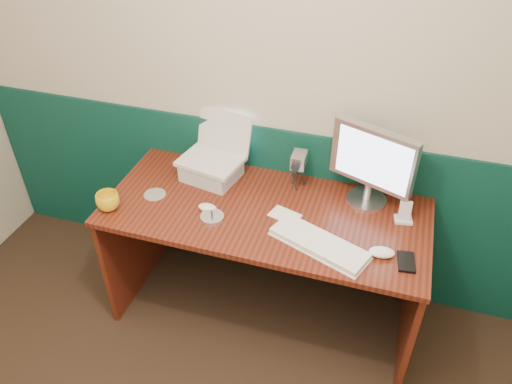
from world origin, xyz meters
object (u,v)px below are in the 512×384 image
(keyboard, at_px, (319,244))
(mug, at_px, (108,201))
(laptop, at_px, (210,141))
(monitor, at_px, (372,166))
(camcorder, at_px, (298,171))
(desk, at_px, (264,264))

(keyboard, relative_size, mug, 3.96)
(laptop, xyz_separation_m, keyboard, (0.66, -0.36, -0.21))
(monitor, bearing_deg, keyboard, -90.50)
(monitor, xyz_separation_m, mug, (-1.21, -0.44, -0.17))
(camcorder, bearing_deg, mug, -153.51)
(mug, bearing_deg, laptop, 45.99)
(camcorder, bearing_deg, desk, -115.92)
(laptop, distance_m, monitor, 0.82)
(laptop, distance_m, keyboard, 0.78)
(mug, xyz_separation_m, camcorder, (0.85, 0.46, 0.05))
(monitor, distance_m, keyboard, 0.47)
(keyboard, bearing_deg, monitor, 89.50)
(monitor, distance_m, mug, 1.30)
(desk, relative_size, mug, 13.96)
(desk, xyz_separation_m, camcorder, (0.11, 0.24, 0.47))
(desk, bearing_deg, mug, -163.44)
(laptop, bearing_deg, keyboard, -17.44)
(desk, bearing_deg, monitor, 25.62)
(monitor, bearing_deg, mug, -138.51)
(desk, xyz_separation_m, laptop, (-0.35, 0.18, 0.60))
(keyboard, xyz_separation_m, mug, (-1.05, -0.04, 0.03))
(laptop, distance_m, camcorder, 0.48)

